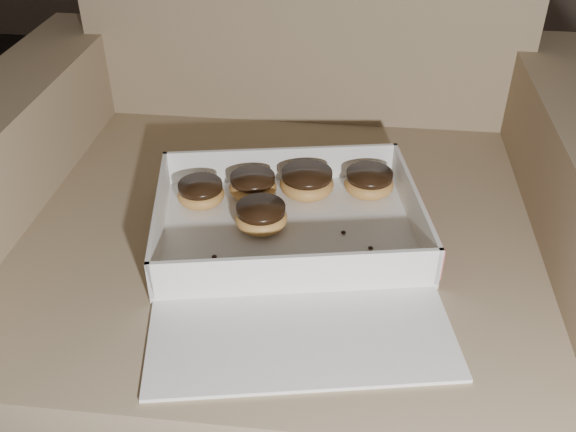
{
  "coord_description": "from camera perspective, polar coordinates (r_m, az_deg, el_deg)",
  "views": [
    {
      "loc": [
        0.07,
        -0.45,
        1.0
      ],
      "look_at": [
        -0.01,
        0.28,
        0.48
      ],
      "focal_mm": 40.0,
      "sensor_mm": 36.0,
      "label": 1
    }
  ],
  "objects": [
    {
      "name": "crumb_e",
      "position": [
        0.85,
        -6.57,
        -3.61
      ],
      "size": [
        0.01,
        0.01,
        0.0
      ],
      "primitive_type": "ellipsoid",
      "color": "black",
      "rests_on": "bakery_box"
    },
    {
      "name": "bakery_box",
      "position": [
        0.87,
        0.39,
        -2.25
      ],
      "size": [
        0.43,
        0.48,
        0.06
      ],
      "rotation": [
        0.0,
        0.0,
        0.19
      ],
      "color": "white",
      "rests_on": "armchair"
    },
    {
      "name": "crumb_a",
      "position": [
        0.83,
        -7.3,
        -4.94
      ],
      "size": [
        0.01,
        0.01,
        0.0
      ],
      "primitive_type": "ellipsoid",
      "color": "black",
      "rests_on": "bakery_box"
    },
    {
      "name": "donut_d",
      "position": [
        0.96,
        1.68,
        3.0
      ],
      "size": [
        0.08,
        0.08,
        0.04
      ],
      "color": "gold",
      "rests_on": "bakery_box"
    },
    {
      "name": "donut_a",
      "position": [
        0.89,
        -2.41,
        -0.03
      ],
      "size": [
        0.07,
        0.07,
        0.04
      ],
      "color": "gold",
      "rests_on": "bakery_box"
    },
    {
      "name": "crumb_d",
      "position": [
        0.87,
        7.36,
        -2.84
      ],
      "size": [
        0.01,
        0.01,
        0.0
      ],
      "primitive_type": "ellipsoid",
      "color": "black",
      "rests_on": "bakery_box"
    },
    {
      "name": "donut_e",
      "position": [
        0.96,
        -3.14,
        2.74
      ],
      "size": [
        0.07,
        0.07,
        0.04
      ],
      "color": "gold",
      "rests_on": "bakery_box"
    },
    {
      "name": "donut_b",
      "position": [
        0.97,
        7.2,
        2.99
      ],
      "size": [
        0.07,
        0.07,
        0.04
      ],
      "color": "gold",
      "rests_on": "bakery_box"
    },
    {
      "name": "crumb_b",
      "position": [
        0.89,
        4.95,
        -1.45
      ],
      "size": [
        0.01,
        0.01,
        0.0
      ],
      "primitive_type": "ellipsoid",
      "color": "black",
      "rests_on": "bakery_box"
    },
    {
      "name": "armchair",
      "position": [
        1.08,
        0.01,
        -3.66
      ],
      "size": [
        0.98,
        0.83,
        1.02
      ],
      "color": "#977F60",
      "rests_on": "floor"
    },
    {
      "name": "crumb_c",
      "position": [
        0.84,
        -4.8,
        -4.02
      ],
      "size": [
        0.01,
        0.01,
        0.0
      ],
      "primitive_type": "ellipsoid",
      "color": "black",
      "rests_on": "bakery_box"
    },
    {
      "name": "donut_c",
      "position": [
        0.95,
        -7.75,
        2.05
      ],
      "size": [
        0.07,
        0.07,
        0.04
      ],
      "color": "gold",
      "rests_on": "bakery_box"
    }
  ]
}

